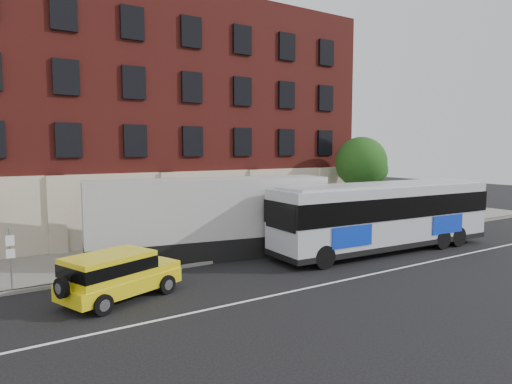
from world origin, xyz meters
TOP-DOWN VIEW (x-y plane):
  - ground at (0.00, 0.00)m, footprint 120.00×120.00m
  - sidewalk at (0.00, 9.00)m, footprint 60.00×6.00m
  - kerb at (0.00, 6.00)m, footprint 60.00×0.25m
  - lane_line at (0.00, 0.50)m, footprint 60.00×0.12m
  - building at (-0.01, 16.92)m, footprint 30.00×12.10m
  - sign_pole at (-8.50, 6.15)m, footprint 0.30×0.20m
  - street_tree at (13.54, 9.48)m, footprint 3.60×3.60m
  - city_bus at (9.00, 3.34)m, footprint 13.54×3.49m
  - yellow_suv at (-5.37, 3.15)m, footprint 4.70×3.22m
  - shipping_container at (0.46, 7.01)m, footprint 12.30×4.51m

SIDE VIEW (x-z plane):
  - ground at x=0.00m, z-range 0.00..0.00m
  - lane_line at x=0.00m, z-range 0.00..0.01m
  - sidewalk at x=0.00m, z-range 0.00..0.15m
  - kerb at x=0.00m, z-range 0.00..0.15m
  - yellow_suv at x=-5.37m, z-range 0.13..1.89m
  - sign_pole at x=-8.50m, z-range 0.20..2.70m
  - shipping_container at x=0.46m, z-range -0.02..4.00m
  - city_bus at x=9.00m, z-range 0.19..3.87m
  - street_tree at x=13.54m, z-range 1.31..7.51m
  - building at x=-0.01m, z-range 0.08..15.08m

